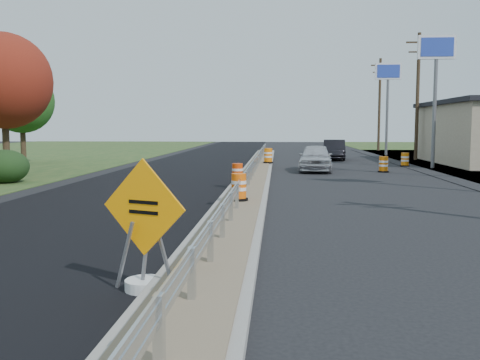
# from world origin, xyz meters

# --- Properties ---
(ground) EXTENTS (140.00, 140.00, 0.00)m
(ground) POSITION_xyz_m (0.00, 0.00, 0.00)
(ground) COLOR black
(ground) RESTS_ON ground
(milled_overlay) EXTENTS (7.20, 120.00, 0.01)m
(milled_overlay) POSITION_xyz_m (-4.40, 10.00, 0.01)
(milled_overlay) COLOR black
(milled_overlay) RESTS_ON ground
(median) EXTENTS (1.60, 55.00, 0.23)m
(median) POSITION_xyz_m (0.00, 8.00, 0.11)
(median) COLOR gray
(median) RESTS_ON ground
(guardrail) EXTENTS (0.10, 46.15, 0.72)m
(guardrail) POSITION_xyz_m (0.00, 9.00, 0.73)
(guardrail) COLOR silver
(guardrail) RESTS_ON median
(pylon_sign_mid) EXTENTS (2.20, 0.30, 7.90)m
(pylon_sign_mid) POSITION_xyz_m (10.50, 16.00, 6.48)
(pylon_sign_mid) COLOR slate
(pylon_sign_mid) RESTS_ON ground
(pylon_sign_north) EXTENTS (2.20, 0.30, 7.90)m
(pylon_sign_north) POSITION_xyz_m (10.50, 30.00, 6.48)
(pylon_sign_north) COLOR slate
(pylon_sign_north) RESTS_ON ground
(utility_pole_nmid) EXTENTS (1.90, 0.26, 9.40)m
(utility_pole_nmid) POSITION_xyz_m (11.50, 24.00, 4.93)
(utility_pole_nmid) COLOR #473523
(utility_pole_nmid) RESTS_ON ground
(utility_pole_north) EXTENTS (1.90, 0.26, 9.40)m
(utility_pole_north) POSITION_xyz_m (11.50, 39.00, 4.93)
(utility_pole_north) COLOR #473523
(utility_pole_north) RESTS_ON ground
(hedge_north) EXTENTS (2.09, 2.09, 1.52)m
(hedge_north) POSITION_xyz_m (-11.00, 6.00, 0.76)
(hedge_north) COLOR black
(hedge_north) RESTS_ON ground
(tree_near_red) EXTENTS (4.95, 4.95, 7.35)m
(tree_near_red) POSITION_xyz_m (-13.00, 10.00, 4.86)
(tree_near_red) COLOR #473523
(tree_near_red) RESTS_ON ground
(tree_near_back) EXTENTS (4.29, 4.29, 6.37)m
(tree_near_back) POSITION_xyz_m (-16.00, 18.00, 4.21)
(tree_near_back) COLOR #473523
(tree_near_back) RESTS_ON ground
(caution_sign) EXTENTS (1.40, 0.62, 2.06)m
(caution_sign) POSITION_xyz_m (-0.90, -9.00, 0.52)
(caution_sign) COLOR white
(caution_sign) RESTS_ON ground
(barrel_median_near) EXTENTS (0.58, 0.58, 0.85)m
(barrel_median_near) POSITION_xyz_m (-0.06, -0.44, 0.64)
(barrel_median_near) COLOR black
(barrel_median_near) RESTS_ON median
(barrel_median_mid) EXTENTS (0.54, 0.54, 0.80)m
(barrel_median_mid) POSITION_xyz_m (-0.50, 4.77, 0.61)
(barrel_median_mid) COLOR black
(barrel_median_mid) RESTS_ON median
(barrel_median_far) EXTENTS (0.64, 0.64, 0.93)m
(barrel_median_far) POSITION_xyz_m (0.55, 16.66, 0.68)
(barrel_median_far) COLOR black
(barrel_median_far) RESTS_ON median
(barrel_shoulder_near) EXTENTS (0.60, 0.60, 0.88)m
(barrel_shoulder_near) POSITION_xyz_m (7.00, 13.04, 0.42)
(barrel_shoulder_near) COLOR black
(barrel_shoulder_near) RESTS_ON ground
(barrel_shoulder_mid) EXTENTS (0.60, 0.60, 0.87)m
(barrel_shoulder_mid) POSITION_xyz_m (9.20, 17.47, 0.42)
(barrel_shoulder_mid) COLOR black
(barrel_shoulder_mid) RESTS_ON ground
(car_silver) EXTENTS (2.19, 4.65, 1.54)m
(car_silver) POSITION_xyz_m (3.29, 13.48, 0.77)
(car_silver) COLOR silver
(car_silver) RESTS_ON ground
(car_dark_mid) EXTENTS (2.03, 4.73, 1.52)m
(car_dark_mid) POSITION_xyz_m (5.44, 24.06, 0.76)
(car_dark_mid) COLOR black
(car_dark_mid) RESTS_ON ground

